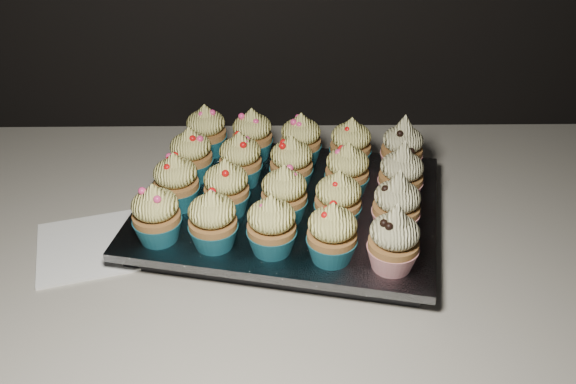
{
  "coord_description": "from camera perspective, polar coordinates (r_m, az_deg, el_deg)",
  "views": [
    {
      "loc": [
        -0.03,
        0.96,
        1.44
      ],
      "look_at": [
        -0.02,
        1.7,
        0.95
      ],
      "focal_mm": 40.0,
      "sensor_mm": 36.0,
      "label": 1
    }
  ],
  "objects": [
    {
      "name": "baking_tray",
      "position": [
        0.92,
        0.0,
        -2.03
      ],
      "size": [
        0.43,
        0.36,
        0.02
      ],
      "primitive_type": "cube",
      "rotation": [
        0.0,
        0.0,
        -0.2
      ],
      "color": "black",
      "rests_on": "worktop"
    },
    {
      "name": "cupcake_6",
      "position": [
        0.87,
        -5.49,
        0.32
      ],
      "size": [
        0.06,
        0.06,
        0.08
      ],
      "color": "#1A667A",
      "rests_on": "foil_lining"
    },
    {
      "name": "cupcake_14",
      "position": [
        0.9,
        10.02,
        1.53
      ],
      "size": [
        0.06,
        0.06,
        0.1
      ],
      "color": "#A61723",
      "rests_on": "foil_lining"
    },
    {
      "name": "cupcake_7",
      "position": [
        0.85,
        -0.34,
        -0.24
      ],
      "size": [
        0.06,
        0.06,
        0.08
      ],
      "color": "#1A667A",
      "rests_on": "foil_lining"
    },
    {
      "name": "cupcake_9",
      "position": [
        0.84,
        9.62,
        -1.16
      ],
      "size": [
        0.06,
        0.06,
        0.1
      ],
      "color": "#A61723",
      "rests_on": "foil_lining"
    },
    {
      "name": "cupcake_15",
      "position": [
        1.01,
        -7.27,
        5.36
      ],
      "size": [
        0.06,
        0.06,
        0.08
      ],
      "color": "#1A667A",
      "rests_on": "foil_lining"
    },
    {
      "name": "cupcake_1",
      "position": [
        0.81,
        -6.71,
        -2.55
      ],
      "size": [
        0.06,
        0.06,
        0.08
      ],
      "color": "#1A667A",
      "rests_on": "foil_lining"
    },
    {
      "name": "worktop",
      "position": [
        0.93,
        1.26,
        -3.7
      ],
      "size": [
        2.44,
        0.64,
        0.04
      ],
      "primitive_type": "cube",
      "color": "beige",
      "rests_on": "cabinet"
    },
    {
      "name": "napkin",
      "position": [
        0.92,
        -17.12,
        -4.62
      ],
      "size": [
        0.17,
        0.17,
        0.0
      ],
      "primitive_type": "cube",
      "rotation": [
        0.0,
        0.0,
        0.28
      ],
      "color": "white",
      "rests_on": "worktop"
    },
    {
      "name": "cupcake_8",
      "position": [
        0.84,
        4.46,
        -0.76
      ],
      "size": [
        0.06,
        0.06,
        0.08
      ],
      "color": "#1A667A",
      "rests_on": "foil_lining"
    },
    {
      "name": "cupcake_13",
      "position": [
        0.91,
        5.27,
        1.86
      ],
      "size": [
        0.06,
        0.06,
        0.08
      ],
      "color": "#1A667A",
      "rests_on": "foil_lining"
    },
    {
      "name": "cupcake_5",
      "position": [
        0.89,
        -9.91,
        0.87
      ],
      "size": [
        0.06,
        0.06,
        0.08
      ],
      "color": "#1A667A",
      "rests_on": "foil_lining"
    },
    {
      "name": "cupcake_16",
      "position": [
        1.0,
        -3.18,
        5.04
      ],
      "size": [
        0.06,
        0.06,
        0.08
      ],
      "color": "#1A667A",
      "rests_on": "foil_lining"
    },
    {
      "name": "cupcake_3",
      "position": [
        0.78,
        3.94,
        -3.75
      ],
      "size": [
        0.06,
        0.06,
        0.08
      ],
      "color": "#1A667A",
      "rests_on": "foil_lining"
    },
    {
      "name": "cupcake_11",
      "position": [
        0.93,
        -4.25,
        2.83
      ],
      "size": [
        0.06,
        0.06,
        0.08
      ],
      "color": "#1A667A",
      "rests_on": "foil_lining"
    },
    {
      "name": "foil_lining",
      "position": [
        0.91,
        0.0,
        -1.16
      ],
      "size": [
        0.47,
        0.4,
        0.01
      ],
      "primitive_type": "cube",
      "rotation": [
        0.0,
        0.0,
        -0.2
      ],
      "color": "silver",
      "rests_on": "baking_tray"
    },
    {
      "name": "cupcake_4",
      "position": [
        0.78,
        9.39,
        -4.27
      ],
      "size": [
        0.06,
        0.06,
        0.1
      ],
      "color": "#A61723",
      "rests_on": "foil_lining"
    },
    {
      "name": "cupcake_0",
      "position": [
        0.83,
        -11.63,
        -1.99
      ],
      "size": [
        0.06,
        0.06,
        0.08
      ],
      "color": "#1A667A",
      "rests_on": "foil_lining"
    },
    {
      "name": "cupcake_2",
      "position": [
        0.79,
        -1.47,
        -3.05
      ],
      "size": [
        0.06,
        0.06,
        0.08
      ],
      "color": "#1A667A",
      "rests_on": "foil_lining"
    },
    {
      "name": "cupcake_10",
      "position": [
        0.95,
        -8.6,
        3.25
      ],
      "size": [
        0.06,
        0.06,
        0.08
      ],
      "color": "#1A667A",
      "rests_on": "foil_lining"
    },
    {
      "name": "cupcake_19",
      "position": [
        0.97,
        10.11,
        3.91
      ],
      "size": [
        0.06,
        0.06,
        0.1
      ],
      "color": "#A61723",
      "rests_on": "foil_lining"
    },
    {
      "name": "cupcake_17",
      "position": [
        0.98,
        1.15,
        4.6
      ],
      "size": [
        0.06,
        0.06,
        0.08
      ],
      "color": "#1A667A",
      "rests_on": "foil_lining"
    },
    {
      "name": "cupcake_12",
      "position": [
        0.92,
        0.3,
        2.51
      ],
      "size": [
        0.06,
        0.06,
        0.08
      ],
      "color": "#1A667A",
      "rests_on": "foil_lining"
    },
    {
      "name": "cupcake_18",
      "position": [
        0.97,
        5.59,
        4.16
      ],
      "size": [
        0.06,
        0.06,
        0.08
      ],
      "color": "#1A667A",
      "rests_on": "foil_lining"
    }
  ]
}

